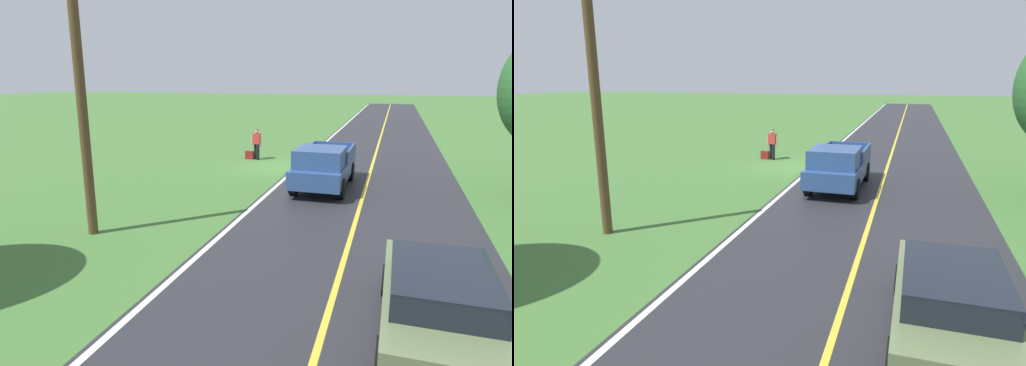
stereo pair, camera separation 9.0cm
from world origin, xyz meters
The scene contains 9 objects.
ground_plane centered at (0.00, 0.00, 0.00)m, with size 200.00×200.00×0.00m, color #427033.
road_surface centered at (-4.61, 0.00, 0.00)m, with size 7.64×120.00×0.00m, color #28282D.
lane_edge_line centered at (-0.97, 0.00, 0.01)m, with size 0.16×117.60×0.00m, color silver.
lane_centre_line centered at (-4.61, 0.00, 0.01)m, with size 0.14×117.60×0.00m, color gold.
hitchhiker_walking centered at (1.71, -1.90, 0.98)m, with size 0.62×0.52×1.75m.
suitcase_carried centered at (2.13, -1.83, 0.23)m, with size 0.20×0.46×0.46m, color maroon.
pickup_truck_passing centered at (-2.91, 3.64, 0.97)m, with size 2.15×5.42×1.82m.
sedan_mid_oncoming centered at (-6.54, 13.89, 0.75)m, with size 1.94×4.41×1.41m.
utility_pole_roadside centered at (2.71, 11.13, 3.91)m, with size 0.28×0.28×7.81m, color brown.
Camera 2 is at (-5.69, 21.38, 4.50)m, focal length 30.79 mm.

